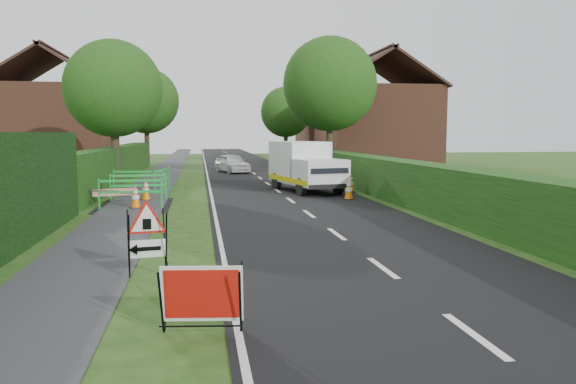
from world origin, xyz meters
TOP-DOWN VIEW (x-y plane):
  - ground at (0.00, 0.00)m, footprint 120.00×120.00m
  - road_surface at (2.50, 35.00)m, footprint 6.00×90.00m
  - footpath at (-3.00, 35.00)m, footprint 2.00×90.00m
  - hedge_west_far at (-5.00, 22.00)m, footprint 1.00×24.00m
  - hedge_east at (6.50, 16.00)m, footprint 1.20×50.00m
  - house_west at (-10.00, 30.00)m, footprint 7.50×7.40m
  - house_east_a at (11.00, 28.00)m, footprint 7.50×7.40m
  - house_east_b at (12.00, 42.00)m, footprint 7.50×7.40m
  - tree_nw at (-4.60, 18.00)m, footprint 4.40×4.40m
  - tree_ne at (6.40, 22.00)m, footprint 5.20×5.20m
  - tree_fw at (-4.60, 34.00)m, footprint 4.80×4.80m
  - tree_fe at (6.40, 38.00)m, footprint 4.20×4.20m
  - red_rect_sign at (-0.79, -1.86)m, footprint 1.06×0.72m
  - triangle_sign at (-1.73, 1.01)m, footprint 0.89×0.89m
  - works_van at (3.63, 14.72)m, footprint 2.73×4.91m
  - traffic_cone_0 at (4.71, 11.55)m, footprint 0.38×0.38m
  - traffic_cone_1 at (5.49, 14.13)m, footprint 0.38×0.38m
  - traffic_cone_2 at (4.99, 16.51)m, footprint 0.38×0.38m
  - traffic_cone_3 at (-2.90, 10.29)m, footprint 0.38×0.38m
  - traffic_cone_4 at (-2.77, 12.53)m, footprint 0.38×0.38m
  - ped_barrier_0 at (-3.05, 10.29)m, footprint 2.07×0.42m
  - ped_barrier_1 at (-3.04, 12.59)m, footprint 2.08×0.55m
  - ped_barrier_2 at (-3.25, 14.73)m, footprint 2.09×0.56m
  - ped_barrier_3 at (-2.37, 15.54)m, footprint 0.82×2.08m
  - redwhite_plank at (-3.69, 11.27)m, footprint 1.45×0.45m
  - hatchback_car at (1.25, 26.66)m, footprint 2.36×3.78m

SIDE VIEW (x-z plane):
  - ground at x=0.00m, z-range 0.00..0.00m
  - hedge_west_far at x=-5.00m, z-range -0.90..0.90m
  - hedge_east at x=6.50m, z-range -0.75..0.75m
  - redwhite_plank at x=-3.69m, z-range -0.12..0.12m
  - road_surface at x=2.50m, z-range -0.01..0.01m
  - footpath at x=-3.00m, z-range -0.01..0.02m
  - traffic_cone_0 at x=4.71m, z-range 0.00..0.79m
  - traffic_cone_1 at x=5.49m, z-range 0.00..0.79m
  - traffic_cone_2 at x=4.99m, z-range 0.00..0.79m
  - traffic_cone_3 at x=-2.90m, z-range 0.00..0.79m
  - traffic_cone_4 at x=-2.77m, z-range 0.00..0.79m
  - red_rect_sign at x=-0.79m, z-range 0.06..0.91m
  - hatchback_car at x=1.25m, z-range 0.00..1.20m
  - ped_barrier_0 at x=-3.05m, z-range 0.13..1.13m
  - ped_barrier_1 at x=-3.04m, z-range 0.13..1.13m
  - ped_barrier_2 at x=-3.25m, z-range 0.13..1.13m
  - ped_barrier_3 at x=-2.37m, z-range 0.13..1.13m
  - triangle_sign at x=-1.73m, z-range 0.22..1.36m
  - works_van at x=3.63m, z-range 0.06..2.18m
  - house_west at x=-10.00m, z-range -1.04..6.84m
  - house_east_a at x=11.00m, z-range -1.04..6.84m
  - house_east_b at x=12.00m, z-range -1.04..6.84m
  - tree_fe at x=6.40m, z-range 1.05..7.39m
  - tree_nw at x=-4.60m, z-range 1.13..7.83m
  - tree_fw at x=-4.60m, z-range 1.21..8.45m
  - tree_ne at x=6.40m, z-range 1.28..9.07m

